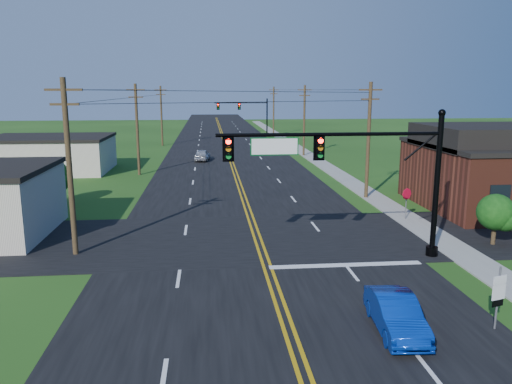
{
  "coord_description": "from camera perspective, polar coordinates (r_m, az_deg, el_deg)",
  "views": [
    {
      "loc": [
        -2.56,
        -15.5,
        8.39
      ],
      "look_at": [
        -0.09,
        10.0,
        3.14
      ],
      "focal_mm": 35.0,
      "sensor_mm": 36.0,
      "label": 1
    }
  ],
  "objects": [
    {
      "name": "road_cross",
      "position": [
        28.86,
        -0.2,
        -5.27
      ],
      "size": [
        70.0,
        10.0,
        0.04
      ],
      "primitive_type": "cube",
      "color": "black",
      "rests_on": "ground"
    },
    {
      "name": "road_main",
      "position": [
        66.08,
        -3.27,
        4.29
      ],
      "size": [
        16.0,
        220.0,
        0.04
      ],
      "primitive_type": "cube",
      "color": "black",
      "rests_on": "ground"
    },
    {
      "name": "utility_pole_left_b",
      "position": [
        51.11,
        -13.42,
        7.16
      ],
      "size": [
        1.8,
        0.28,
        9.0
      ],
      "color": "#3A2B1A",
      "rests_on": "ground"
    },
    {
      "name": "ground",
      "position": [
        17.81,
        3.55,
        -16.54
      ],
      "size": [
        260.0,
        260.0,
        0.0
      ],
      "primitive_type": "plane",
      "color": "#1D3F12",
      "rests_on": "ground"
    },
    {
      "name": "signal_mast_far",
      "position": [
        95.83,
        -1.35,
        9.29
      ],
      "size": [
        10.98,
        0.6,
        7.48
      ],
      "color": "black",
      "rests_on": "ground"
    },
    {
      "name": "utility_pole_left_a",
      "position": [
        26.68,
        -20.57,
        2.94
      ],
      "size": [
        1.8,
        0.28,
        9.0
      ],
      "color": "#3A2B1A",
      "rests_on": "ground"
    },
    {
      "name": "cream_bldg_far",
      "position": [
        56.35,
        -22.51,
        4.05
      ],
      "size": [
        12.2,
        9.2,
        3.7
      ],
      "color": "beige",
      "rests_on": "ground"
    },
    {
      "name": "utility_pole_right_b",
      "position": [
        64.8,
        5.54,
        8.29
      ],
      "size": [
        1.8,
        0.28,
        9.0
      ],
      "color": "#3A2B1A",
      "rests_on": "ground"
    },
    {
      "name": "blue_car",
      "position": [
        18.65,
        15.68,
        -13.38
      ],
      "size": [
        1.66,
        4.05,
        1.31
      ],
      "primitive_type": "imported",
      "rotation": [
        0.0,
        0.0,
        -0.07
      ],
      "color": "#072FA3",
      "rests_on": "ground"
    },
    {
      "name": "shrub_corner",
      "position": [
        30.17,
        25.72,
        -2.1
      ],
      "size": [
        2.0,
        2.0,
        2.86
      ],
      "color": "#3A2B1A",
      "rests_on": "ground"
    },
    {
      "name": "tree_right_back",
      "position": [
        45.83,
        18.45,
        3.73
      ],
      "size": [
        3.0,
        3.0,
        4.1
      ],
      "color": "#3A2B1A",
      "rests_on": "ground"
    },
    {
      "name": "tree_left",
      "position": [
        39.7,
        -22.21,
        1.7
      ],
      "size": [
        2.4,
        2.4,
        3.37
      ],
      "color": "#3A2B1A",
      "rests_on": "ground"
    },
    {
      "name": "distant_car",
      "position": [
        60.47,
        -6.15,
        4.2
      ],
      "size": [
        2.09,
        4.18,
        1.37
      ],
      "primitive_type": "imported",
      "rotation": [
        0.0,
        0.0,
        3.02
      ],
      "color": "#B6B6BB",
      "rests_on": "ground"
    },
    {
      "name": "signal_mast_main",
      "position": [
        24.76,
        10.73,
        2.93
      ],
      "size": [
        11.3,
        0.6,
        7.48
      ],
      "color": "black",
      "rests_on": "ground"
    },
    {
      "name": "route_sign",
      "position": [
        19.78,
        25.96,
        -10.39
      ],
      "size": [
        0.58,
        0.2,
        2.37
      ],
      "rotation": [
        0.0,
        0.0,
        0.29
      ],
      "color": "slate",
      "rests_on": "ground"
    },
    {
      "name": "stop_sign",
      "position": [
        33.87,
        16.83,
        -0.57
      ],
      "size": [
        0.72,
        0.34,
        2.15
      ],
      "rotation": [
        0.0,
        0.0,
        0.41
      ],
      "color": "slate",
      "rests_on": "ground"
    },
    {
      "name": "utility_pole_right_a",
      "position": [
        39.66,
        12.73,
        6.0
      ],
      "size": [
        1.8,
        0.28,
        9.0
      ],
      "color": "#3A2B1A",
      "rests_on": "ground"
    },
    {
      "name": "sidewalk",
      "position": [
        57.62,
        7.64,
        3.15
      ],
      "size": [
        2.0,
        160.0,
        0.08
      ],
      "primitive_type": "cube",
      "color": "gray",
      "rests_on": "ground"
    },
    {
      "name": "utility_pole_left_c",
      "position": [
        77.9,
        -10.76,
        8.69
      ],
      "size": [
        1.8,
        0.28,
        9.0
      ],
      "color": "#3A2B1A",
      "rests_on": "ground"
    },
    {
      "name": "utility_pole_right_c",
      "position": [
        94.39,
        2.03,
        9.35
      ],
      "size": [
        1.8,
        0.28,
        9.0
      ],
      "color": "#3A2B1A",
      "rests_on": "ground"
    }
  ]
}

